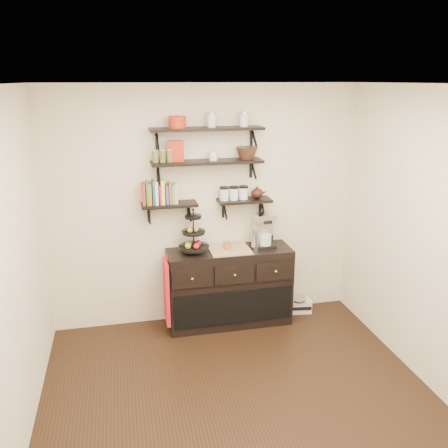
{
  "coord_description": "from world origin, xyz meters",
  "views": [
    {
      "loc": [
        -0.93,
        -3.34,
        2.73
      ],
      "look_at": [
        0.08,
        1.15,
        1.32
      ],
      "focal_mm": 38.0,
      "sensor_mm": 36.0,
      "label": 1
    }
  ],
  "objects_px": {
    "fruit_stand": "(194,238)",
    "radio": "(298,305)",
    "coffee_maker": "(264,231)",
    "sideboard": "(229,287)"
  },
  "relations": [
    {
      "from": "fruit_stand",
      "to": "radio",
      "type": "relative_size",
      "value": 1.48
    },
    {
      "from": "fruit_stand",
      "to": "coffee_maker",
      "type": "height_order",
      "value": "fruit_stand"
    },
    {
      "from": "coffee_maker",
      "to": "fruit_stand",
      "type": "bearing_deg",
      "value": 179.35
    },
    {
      "from": "fruit_stand",
      "to": "radio",
      "type": "distance_m",
      "value": 1.61
    },
    {
      "from": "sideboard",
      "to": "radio",
      "type": "height_order",
      "value": "sideboard"
    },
    {
      "from": "sideboard",
      "to": "coffee_maker",
      "type": "xyz_separation_m",
      "value": [
        0.41,
        0.03,
        0.64
      ]
    },
    {
      "from": "sideboard",
      "to": "coffee_maker",
      "type": "height_order",
      "value": "coffee_maker"
    },
    {
      "from": "coffee_maker",
      "to": "radio",
      "type": "distance_m",
      "value": 1.1
    },
    {
      "from": "sideboard",
      "to": "radio",
      "type": "bearing_deg",
      "value": 3.89
    },
    {
      "from": "fruit_stand",
      "to": "sideboard",
      "type": "bearing_deg",
      "value": -0.48
    }
  ]
}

